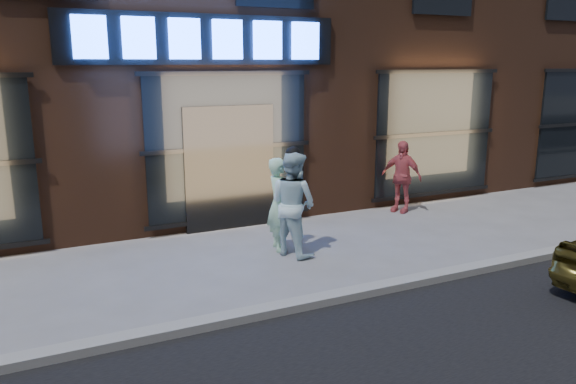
# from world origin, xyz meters

# --- Properties ---
(ground) EXTENTS (90.00, 90.00, 0.00)m
(ground) POSITION_xyz_m (0.00, 0.00, 0.00)
(ground) COLOR slate
(ground) RESTS_ON ground
(curb) EXTENTS (60.00, 0.25, 0.12)m
(curb) POSITION_xyz_m (0.00, 0.00, 0.06)
(curb) COLOR gray
(curb) RESTS_ON ground
(man_bowtie) EXTENTS (0.48, 0.65, 1.62)m
(man_bowtie) POSITION_xyz_m (0.31, 2.34, 0.81)
(man_bowtie) COLOR #B6F0C6
(man_bowtie) RESTS_ON ground
(man_cap) EXTENTS (0.95, 1.05, 1.77)m
(man_cap) POSITION_xyz_m (0.43, 2.01, 0.89)
(man_cap) COLOR white
(man_cap) RESTS_ON ground
(passerby) EXTENTS (0.77, 0.99, 1.56)m
(passerby) POSITION_xyz_m (3.78, 3.52, 0.78)
(passerby) COLOR #CB5358
(passerby) RESTS_ON ground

